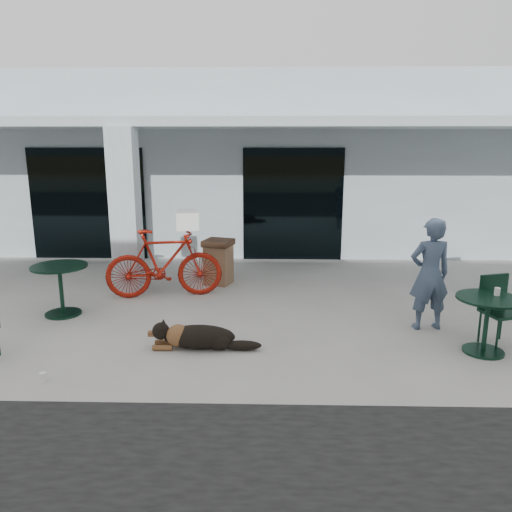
{
  "coord_description": "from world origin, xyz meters",
  "views": [
    {
      "loc": [
        1.22,
        -7.04,
        2.9
      ],
      "look_at": [
        1.01,
        1.03,
        1.0
      ],
      "focal_mm": 35.0,
      "sensor_mm": 36.0,
      "label": 1
    }
  ],
  "objects_px": {
    "person": "(430,274)",
    "cafe_table_far": "(486,325)",
    "trash_receptacle": "(219,262)",
    "cafe_table_near": "(61,290)",
    "bicycle": "(164,263)",
    "cafe_chair_far_a": "(501,312)",
    "dog": "(199,335)"
  },
  "relations": [
    {
      "from": "trash_receptacle",
      "to": "bicycle",
      "type": "bearing_deg",
      "value": -135.72
    },
    {
      "from": "bicycle",
      "to": "dog",
      "type": "bearing_deg",
      "value": -168.46
    },
    {
      "from": "bicycle",
      "to": "trash_receptacle",
      "type": "bearing_deg",
      "value": -56.39
    },
    {
      "from": "cafe_table_near",
      "to": "cafe_table_far",
      "type": "bearing_deg",
      "value": -11.99
    },
    {
      "from": "person",
      "to": "trash_receptacle",
      "type": "relative_size",
      "value": 1.91
    },
    {
      "from": "trash_receptacle",
      "to": "cafe_table_far",
      "type": "bearing_deg",
      "value": -39.41
    },
    {
      "from": "bicycle",
      "to": "dog",
      "type": "xyz_separation_m",
      "value": [
        0.97,
        -2.37,
        -0.45
      ]
    },
    {
      "from": "dog",
      "to": "trash_receptacle",
      "type": "bearing_deg",
      "value": 89.0
    },
    {
      "from": "dog",
      "to": "person",
      "type": "xyz_separation_m",
      "value": [
        3.45,
        0.87,
        0.68
      ]
    },
    {
      "from": "bicycle",
      "to": "person",
      "type": "xyz_separation_m",
      "value": [
        4.41,
        -1.5,
        0.23
      ]
    },
    {
      "from": "dog",
      "to": "cafe_chair_far_a",
      "type": "height_order",
      "value": "cafe_chair_far_a"
    },
    {
      "from": "bicycle",
      "to": "trash_receptacle",
      "type": "distance_m",
      "value": 1.3
    },
    {
      "from": "cafe_table_far",
      "to": "person",
      "type": "relative_size",
      "value": 0.49
    },
    {
      "from": "dog",
      "to": "cafe_chair_far_a",
      "type": "distance_m",
      "value": 4.3
    },
    {
      "from": "dog",
      "to": "bicycle",
      "type": "bearing_deg",
      "value": 110.42
    },
    {
      "from": "person",
      "to": "trash_receptacle",
      "type": "distance_m",
      "value": 4.26
    },
    {
      "from": "person",
      "to": "cafe_table_far",
      "type": "bearing_deg",
      "value": 112.74
    },
    {
      "from": "cafe_table_near",
      "to": "cafe_chair_far_a",
      "type": "distance_m",
      "value": 6.88
    },
    {
      "from": "person",
      "to": "trash_receptacle",
      "type": "xyz_separation_m",
      "value": [
        -3.49,
        2.4,
        -0.42
      ]
    },
    {
      "from": "bicycle",
      "to": "cafe_chair_far_a",
      "type": "distance_m",
      "value": 5.67
    },
    {
      "from": "cafe_table_near",
      "to": "trash_receptacle",
      "type": "height_order",
      "value": "trash_receptacle"
    },
    {
      "from": "dog",
      "to": "trash_receptacle",
      "type": "relative_size",
      "value": 1.29
    },
    {
      "from": "cafe_table_far",
      "to": "trash_receptacle",
      "type": "distance_m",
      "value": 5.2
    },
    {
      "from": "cafe_chair_far_a",
      "to": "person",
      "type": "bearing_deg",
      "value": 126.32
    },
    {
      "from": "cafe_table_near",
      "to": "trash_receptacle",
      "type": "relative_size",
      "value": 1.0
    },
    {
      "from": "cafe_table_near",
      "to": "cafe_table_far",
      "type": "height_order",
      "value": "cafe_table_near"
    },
    {
      "from": "cafe_chair_far_a",
      "to": "dog",
      "type": "bearing_deg",
      "value": 166.94
    },
    {
      "from": "bicycle",
      "to": "cafe_table_near",
      "type": "relative_size",
      "value": 2.35
    },
    {
      "from": "bicycle",
      "to": "person",
      "type": "bearing_deg",
      "value": -119.43
    },
    {
      "from": "bicycle",
      "to": "cafe_table_near",
      "type": "xyz_separation_m",
      "value": [
        -1.53,
        -1.03,
        -0.22
      ]
    },
    {
      "from": "cafe_chair_far_a",
      "to": "trash_receptacle",
      "type": "height_order",
      "value": "cafe_chair_far_a"
    },
    {
      "from": "cafe_chair_far_a",
      "to": "bicycle",
      "type": "bearing_deg",
      "value": 141.72
    }
  ]
}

